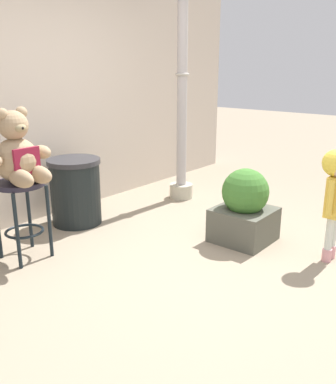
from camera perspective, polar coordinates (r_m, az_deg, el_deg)
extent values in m
plane|color=gray|center=(3.64, 3.90, -10.20)|extent=(24.00, 24.00, 0.00)
cube|color=beige|center=(4.88, -18.53, 19.12)|extent=(6.82, 0.30, 3.83)
cylinder|color=#23202E|center=(3.80, -19.48, 1.06)|extent=(0.42, 0.42, 0.04)
cylinder|color=black|center=(3.70, -19.75, -5.10)|extent=(0.03, 0.03, 0.66)
cylinder|color=black|center=(3.85, -15.78, -3.86)|extent=(0.03, 0.03, 0.66)
cylinder|color=black|center=(4.10, -18.29, -2.81)|extent=(0.03, 0.03, 0.66)
torus|color=black|center=(3.93, -18.87, -5.05)|extent=(0.34, 0.34, 0.02)
sphere|color=#A18563|center=(3.75, -19.79, 4.10)|extent=(0.37, 0.37, 0.37)
cube|color=maroon|center=(3.62, -18.55, 3.93)|extent=(0.23, 0.03, 0.22)
sphere|color=#A18563|center=(3.70, -20.24, 8.48)|extent=(0.24, 0.24, 0.24)
ellipsoid|color=#92815B|center=(3.62, -19.37, 8.15)|extent=(0.10, 0.08, 0.07)
sphere|color=black|center=(3.59, -19.13, 8.16)|extent=(0.03, 0.03, 0.03)
sphere|color=#A18563|center=(3.65, -21.55, 9.78)|extent=(0.10, 0.10, 0.10)
sphere|color=#A18563|center=(3.73, -19.25, 10.15)|extent=(0.10, 0.10, 0.10)
ellipsoid|color=#A18563|center=(3.84, -16.74, 5.22)|extent=(0.13, 0.21, 0.12)
ellipsoid|color=#A18563|center=(3.58, -19.29, 1.74)|extent=(0.13, 0.32, 0.15)
ellipsoid|color=#A18563|center=(3.67, -17.07, 2.29)|extent=(0.13, 0.32, 0.15)
cylinder|color=pink|center=(3.97, 20.69, -7.99)|extent=(0.08, 0.08, 0.11)
cylinder|color=silver|center=(3.89, 21.00, -5.26)|extent=(0.06, 0.06, 0.29)
cylinder|color=pink|center=(4.05, 21.16, -7.51)|extent=(0.08, 0.08, 0.11)
cylinder|color=silver|center=(3.98, 21.47, -4.83)|extent=(0.06, 0.06, 0.29)
cube|color=gold|center=(3.83, 21.74, -0.57)|extent=(0.20, 0.12, 0.35)
cylinder|color=gold|center=(3.71, 21.12, -0.78)|extent=(0.05, 0.05, 0.30)
sphere|color=yellow|center=(3.77, 21.83, 3.67)|extent=(0.23, 0.23, 0.23)
cylinder|color=black|center=(4.61, -12.38, -0.22)|extent=(0.52, 0.52, 0.66)
cylinder|color=#2D2D33|center=(4.52, -12.66, 4.08)|extent=(0.56, 0.56, 0.05)
cylinder|color=#B3AD97|center=(5.44, 1.78, 0.17)|extent=(0.29, 0.29, 0.18)
cylinder|color=#AEA7A6|center=(5.21, 1.92, 14.28)|extent=(0.12, 0.12, 2.47)
torus|color=#ADA89E|center=(5.21, 1.93, 15.64)|extent=(0.17, 0.17, 0.04)
cube|color=#555549|center=(4.16, 10.23, -4.36)|extent=(0.53, 0.53, 0.33)
sphere|color=#3E752E|center=(4.06, 10.47, 0.01)|extent=(0.45, 0.45, 0.45)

